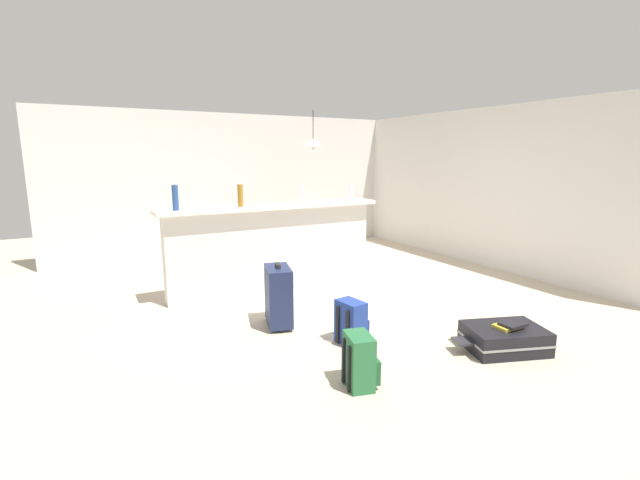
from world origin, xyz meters
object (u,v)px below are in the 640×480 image
(pendant_lamp, at_px, (313,143))
(bottle_clear, at_px, (351,193))
(bottle_white, at_px, (302,193))
(dining_table, at_px, (319,222))
(backpack_blue, at_px, (351,323))
(bottle_amber, at_px, (240,196))
(book_stack, at_px, (510,325))
(backpack_green, at_px, (360,362))
(suitcase_flat_black, at_px, (504,338))
(bottle_blue, at_px, (175,198))
(dining_chair_near_partition, at_px, (334,235))
(suitcase_upright_navy, at_px, (278,295))

(pendant_lamp, bearing_deg, bottle_clear, -94.05)
(bottle_clear, bearing_deg, bottle_white, 176.10)
(dining_table, bearing_deg, backpack_blue, -113.97)
(bottle_amber, height_order, backpack_blue, bottle_amber)
(dining_table, bearing_deg, bottle_clear, -96.92)
(backpack_blue, relative_size, book_stack, 1.62)
(backpack_green, bearing_deg, bottle_amber, 90.44)
(suitcase_flat_black, relative_size, book_stack, 3.45)
(bottle_blue, bearing_deg, suitcase_flat_black, -49.55)
(bottle_amber, xyz_separation_m, suitcase_flat_black, (1.54, -2.72, -1.16))
(backpack_green, xyz_separation_m, backpack_blue, (0.38, 0.69, 0.00))
(bottle_amber, xyz_separation_m, pendant_lamp, (1.76, 1.37, 0.70))
(dining_chair_near_partition, xyz_separation_m, pendant_lamp, (-0.00, 0.69, 1.45))
(pendant_lamp, xyz_separation_m, backpack_green, (-1.74, -3.97, -1.77))
(bottle_white, distance_m, pendant_lamp, 1.68)
(dining_table, relative_size, suitcase_flat_black, 1.23)
(dining_chair_near_partition, bearing_deg, pendant_lamp, 90.19)
(dining_table, relative_size, pendant_lamp, 1.70)
(bottle_clear, relative_size, suitcase_flat_black, 0.23)
(pendant_lamp, distance_m, backpack_green, 4.68)
(dining_table, distance_m, dining_chair_near_partition, 0.61)
(bottle_amber, bearing_deg, backpack_green, -89.56)
(bottle_amber, relative_size, pendant_lamp, 0.42)
(dining_table, height_order, suitcase_upright_navy, dining_table)
(backpack_green, bearing_deg, suitcase_flat_black, -4.22)
(suitcase_flat_black, height_order, backpack_green, backpack_green)
(backpack_green, bearing_deg, dining_chair_near_partition, 62.08)
(pendant_lamp, height_order, backpack_green, pendant_lamp)
(bottle_clear, relative_size, dining_chair_near_partition, 0.22)
(dining_chair_near_partition, height_order, book_stack, dining_chair_near_partition)
(dining_chair_near_partition, height_order, suitcase_upright_navy, dining_chair_near_partition)
(dining_table, xyz_separation_m, backpack_green, (-1.79, -3.88, -0.44))
(bottle_amber, bearing_deg, backpack_blue, -78.30)
(bottle_white, relative_size, backpack_green, 0.58)
(suitcase_upright_navy, bearing_deg, book_stack, -44.82)
(dining_table, relative_size, dining_chair_near_partition, 1.18)
(dining_chair_near_partition, bearing_deg, book_stack, -93.35)
(dining_table, relative_size, suitcase_upright_navy, 1.64)
(suitcase_upright_navy, height_order, book_stack, suitcase_upright_navy)
(bottle_blue, distance_m, pendant_lamp, 2.96)
(suitcase_upright_navy, bearing_deg, bottle_clear, 36.08)
(bottle_amber, distance_m, dining_chair_near_partition, 2.03)
(bottle_amber, distance_m, pendant_lamp, 2.33)
(book_stack, bearing_deg, dining_table, 86.40)
(bottle_white, distance_m, backpack_blue, 2.34)
(bottle_clear, xyz_separation_m, backpack_green, (-1.65, -2.66, -1.04))
(bottle_amber, bearing_deg, bottle_clear, 2.03)
(suitcase_flat_black, height_order, suitcase_upright_navy, suitcase_upright_navy)
(bottle_blue, distance_m, bottle_amber, 0.78)
(bottle_amber, xyz_separation_m, backpack_green, (0.02, -2.60, -1.07))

